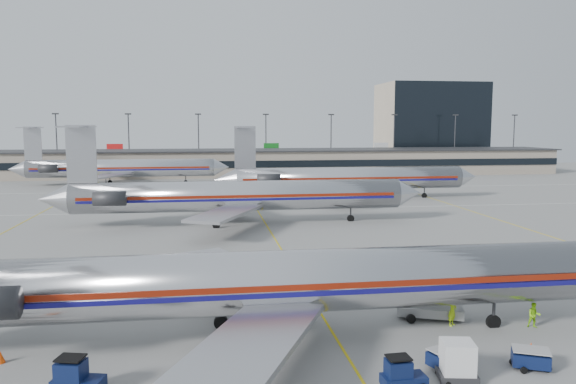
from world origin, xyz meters
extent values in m
plane|color=gray|center=(0.00, 0.00, 0.00)|extent=(260.00, 260.00, 0.00)
cube|color=silver|center=(0.00, 10.00, 0.01)|extent=(160.00, 0.15, 0.02)
cube|color=gray|center=(0.00, 98.00, 3.00)|extent=(160.00, 16.00, 6.00)
cube|color=black|center=(0.00, 89.90, 3.20)|extent=(160.00, 0.20, 1.60)
cube|color=#2D2D30|center=(0.00, 98.00, 6.10)|extent=(162.00, 17.00, 0.30)
cylinder|color=#38383D|center=(-45.00, 112.00, 7.50)|extent=(0.30, 0.30, 15.00)
cube|color=#2D2D30|center=(-45.00, 112.00, 15.10)|extent=(1.60, 0.40, 0.35)
cylinder|color=#38383D|center=(-27.00, 112.00, 7.50)|extent=(0.30, 0.30, 15.00)
cube|color=#2D2D30|center=(-27.00, 112.00, 15.10)|extent=(1.60, 0.40, 0.35)
cylinder|color=#38383D|center=(-9.00, 112.00, 7.50)|extent=(0.30, 0.30, 15.00)
cube|color=#2D2D30|center=(-9.00, 112.00, 15.10)|extent=(1.60, 0.40, 0.35)
cylinder|color=#38383D|center=(9.00, 112.00, 7.50)|extent=(0.30, 0.30, 15.00)
cube|color=#2D2D30|center=(9.00, 112.00, 15.10)|extent=(1.60, 0.40, 0.35)
cylinder|color=#38383D|center=(27.00, 112.00, 7.50)|extent=(0.30, 0.30, 15.00)
cube|color=#2D2D30|center=(27.00, 112.00, 15.10)|extent=(1.60, 0.40, 0.35)
cylinder|color=#38383D|center=(45.00, 112.00, 7.50)|extent=(0.30, 0.30, 15.00)
cube|color=#2D2D30|center=(45.00, 112.00, 15.10)|extent=(1.60, 0.40, 0.35)
cylinder|color=#38383D|center=(63.00, 112.00, 7.50)|extent=(0.30, 0.30, 15.00)
cube|color=#2D2D30|center=(63.00, 112.00, 15.10)|extent=(1.60, 0.40, 0.35)
cylinder|color=#38383D|center=(81.00, 112.00, 7.50)|extent=(0.30, 0.30, 15.00)
cube|color=#2D2D30|center=(81.00, 112.00, 15.10)|extent=(1.60, 0.40, 0.35)
cube|color=tan|center=(62.00, 128.00, 12.50)|extent=(30.00, 20.00, 25.00)
cylinder|color=silver|center=(-3.58, -9.08, 3.33)|extent=(38.09, 3.52, 3.52)
cube|color=maroon|center=(-3.58, -10.85, 3.48)|extent=(36.18, 0.05, 0.33)
cube|color=#120E62|center=(-3.58, -10.85, 3.09)|extent=(36.18, 0.05, 0.27)
cube|color=#AFAFB4|center=(-5.49, -2.41, 2.38)|extent=(8.86, 12.91, 0.30)
cube|color=#AFAFB4|center=(-5.49, -15.74, 2.38)|extent=(8.86, 12.91, 0.30)
cylinder|color=#2D2D30|center=(-17.86, -6.36, 3.62)|extent=(3.43, 1.62, 1.62)
cylinder|color=#2D2D30|center=(9.75, -9.08, 0.79)|extent=(0.19, 0.19, 1.57)
cylinder|color=#2D2D30|center=(-6.44, -11.36, 0.79)|extent=(0.19, 0.19, 1.57)
cylinder|color=#2D2D30|center=(-6.44, -6.79, 0.79)|extent=(0.19, 0.19, 1.57)
cylinder|color=black|center=(9.75, -9.08, 0.33)|extent=(0.86, 0.29, 0.86)
cylinder|color=silver|center=(-3.09, 28.90, 3.49)|extent=(39.93, 3.69, 3.69)
cone|color=silver|center=(18.47, 28.90, 3.49)|extent=(3.19, 3.69, 3.69)
cone|color=#AFAFB4|center=(-24.86, 28.90, 3.49)|extent=(3.59, 3.69, 3.69)
cube|color=maroon|center=(-3.09, 27.04, 3.64)|extent=(37.94, 0.05, 0.35)
cube|color=#120E62|center=(-3.09, 27.04, 3.24)|extent=(37.94, 0.05, 0.28)
cube|color=#AFAFB4|center=(-5.09, 35.88, 2.50)|extent=(9.29, 13.53, 0.32)
cube|color=#AFAFB4|center=(-5.09, 21.91, 2.50)|extent=(9.29, 13.53, 0.32)
cube|color=#AFAFB4|center=(-21.56, 28.90, 8.74)|extent=(3.39, 0.25, 6.79)
cube|color=#AFAFB4|center=(-21.86, 28.90, 11.93)|extent=(2.40, 10.48, 0.18)
cylinder|color=#2D2D30|center=(-18.07, 31.74, 3.79)|extent=(3.59, 1.70, 1.70)
cylinder|color=#2D2D30|center=(-18.07, 26.05, 3.79)|extent=(3.59, 1.70, 1.70)
cylinder|color=#2D2D30|center=(10.88, 28.90, 0.82)|extent=(0.20, 0.20, 1.65)
cylinder|color=#2D2D30|center=(-6.09, 26.50, 0.82)|extent=(0.20, 0.20, 1.65)
cylinder|color=#2D2D30|center=(-6.09, 31.29, 0.82)|extent=(0.20, 0.20, 1.65)
cylinder|color=black|center=(10.88, 28.90, 0.35)|extent=(0.90, 0.30, 0.90)
cylinder|color=silver|center=(16.31, 49.91, 3.46)|extent=(37.52, 3.65, 3.65)
cone|color=silver|center=(36.65, 49.91, 3.46)|extent=(3.16, 3.65, 3.65)
cone|color=#AFAFB4|center=(-4.23, 49.91, 3.46)|extent=(3.55, 3.65, 3.65)
cube|color=maroon|center=(16.31, 48.08, 3.60)|extent=(35.65, 0.05, 0.35)
cube|color=#120E62|center=(16.31, 48.08, 3.21)|extent=(35.65, 0.05, 0.28)
cube|color=#AFAFB4|center=(14.34, 56.83, 2.47)|extent=(9.18, 13.39, 0.32)
cube|color=#AFAFB4|center=(14.34, 43.00, 2.47)|extent=(9.18, 13.39, 0.32)
cube|color=#AFAFB4|center=(-0.97, 49.91, 8.64)|extent=(3.36, 0.25, 6.71)
cube|color=#AFAFB4|center=(-1.27, 49.91, 11.80)|extent=(2.37, 10.37, 0.18)
cylinder|color=#2D2D30|center=(2.49, 52.73, 3.75)|extent=(3.55, 1.68, 1.68)
cylinder|color=#2D2D30|center=(2.49, 47.10, 3.75)|extent=(3.55, 1.68, 1.68)
cylinder|color=#2D2D30|center=(29.15, 49.91, 0.81)|extent=(0.20, 0.20, 1.63)
cylinder|color=#2D2D30|center=(13.35, 47.54, 0.81)|extent=(0.20, 0.20, 1.63)
cylinder|color=#2D2D30|center=(13.35, 52.28, 0.81)|extent=(0.20, 0.20, 1.63)
cylinder|color=black|center=(29.15, 49.91, 0.35)|extent=(0.89, 0.30, 0.89)
cylinder|color=silver|center=(-24.13, 78.73, 3.43)|extent=(37.19, 3.62, 3.62)
cone|color=silver|center=(-3.97, 78.73, 3.43)|extent=(3.13, 3.62, 3.62)
cone|color=#AFAFB4|center=(-44.48, 78.73, 3.43)|extent=(3.52, 3.62, 3.62)
cube|color=maroon|center=(-24.13, 76.91, 3.57)|extent=(35.33, 0.05, 0.34)
cube|color=#120E62|center=(-24.13, 76.91, 3.18)|extent=(35.33, 0.05, 0.27)
cube|color=#AFAFB4|center=(-26.08, 85.58, 2.45)|extent=(9.10, 13.27, 0.31)
cube|color=#AFAFB4|center=(-26.08, 71.88, 2.45)|extent=(9.10, 13.27, 0.31)
cube|color=#AFAFB4|center=(-41.25, 78.73, 8.56)|extent=(3.33, 0.24, 6.65)
cube|color=#AFAFB4|center=(-41.55, 78.73, 11.69)|extent=(2.35, 10.28, 0.18)
cylinder|color=#2D2D30|center=(-37.83, 81.52, 3.72)|extent=(3.52, 1.66, 1.66)
cylinder|color=#2D2D30|center=(-37.83, 75.94, 3.72)|extent=(3.52, 1.66, 1.66)
cylinder|color=#2D2D30|center=(-11.41, 78.73, 0.81)|extent=(0.20, 0.20, 1.61)
cylinder|color=#2D2D30|center=(-27.06, 76.38, 0.81)|extent=(0.20, 0.20, 1.61)
cylinder|color=#2D2D30|center=(-27.06, 81.08, 0.81)|extent=(0.20, 0.20, 1.61)
cylinder|color=black|center=(-11.41, 78.73, 0.34)|extent=(0.88, 0.29, 0.88)
cube|color=#0A153C|center=(-12.99, -14.38, 0.55)|extent=(2.42, 1.61, 0.50)
cube|color=#0A153C|center=(-13.29, -14.38, 1.16)|extent=(1.42, 1.27, 0.91)
cube|color=black|center=(-13.29, -14.38, 1.76)|extent=(1.36, 1.21, 0.08)
cylinder|color=black|center=(-12.18, -13.88, 0.28)|extent=(0.56, 0.18, 0.56)
cube|color=#0A153C|center=(1.60, -16.09, 0.50)|extent=(2.06, 1.10, 0.46)
cube|color=#0A153C|center=(1.32, -16.09, 1.05)|extent=(1.14, 0.97, 0.82)
cube|color=black|center=(1.32, -16.09, 1.60)|extent=(1.09, 0.92, 0.07)
cylinder|color=black|center=(2.33, -15.63, 0.26)|extent=(0.51, 0.16, 0.51)
cylinder|color=black|center=(0.86, -15.63, 0.26)|extent=(0.51, 0.16, 0.51)
cube|color=#0A153C|center=(8.66, -14.75, 0.51)|extent=(2.10, 1.83, 0.65)
cube|color=#999999|center=(8.66, -14.75, 0.97)|extent=(2.10, 1.83, 0.06)
cylinder|color=black|center=(9.31, -14.24, 0.17)|extent=(0.33, 0.13, 0.33)
cylinder|color=black|center=(9.31, -15.26, 0.17)|extent=(0.33, 0.13, 0.33)
cylinder|color=black|center=(8.02, -14.24, 0.17)|extent=(0.33, 0.13, 0.33)
cylinder|color=black|center=(8.02, -15.26, 0.17)|extent=(0.33, 0.13, 0.33)
cube|color=#0A153C|center=(4.56, -14.16, 0.52)|extent=(2.12, 1.78, 0.66)
cube|color=#999999|center=(4.56, -14.16, 0.99)|extent=(2.12, 1.78, 0.06)
cylinder|color=black|center=(5.22, -13.64, 0.17)|extent=(0.34, 0.13, 0.34)
cylinder|color=black|center=(5.22, -14.68, 0.17)|extent=(0.34, 0.13, 0.34)
cylinder|color=black|center=(3.90, -13.64, 0.17)|extent=(0.34, 0.13, 0.34)
cylinder|color=black|center=(3.90, -14.68, 0.17)|extent=(0.34, 0.13, 0.34)
cube|color=#2D2D30|center=(4.48, -15.40, 0.25)|extent=(2.03, 1.79, 0.30)
cube|color=silver|center=(4.48, -15.40, 1.14)|extent=(1.72, 1.64, 1.48)
cylinder|color=black|center=(5.18, -14.81, 0.12)|extent=(0.24, 0.12, 0.24)
cylinder|color=black|center=(5.18, -15.99, 0.12)|extent=(0.24, 0.12, 0.24)
cylinder|color=black|center=(3.79, -14.81, 0.12)|extent=(0.24, 0.12, 0.24)
cylinder|color=black|center=(3.79, -15.99, 0.12)|extent=(0.24, 0.12, 0.24)
cube|color=#999999|center=(6.56, -7.10, 0.50)|extent=(4.28, 2.77, 0.56)
cube|color=#2D2D30|center=(7.23, -7.10, 1.79)|extent=(4.18, 2.37, 1.44)
cylinder|color=black|center=(8.01, -6.49, 0.28)|extent=(0.56, 0.18, 0.56)
cylinder|color=black|center=(8.01, -7.72, 0.28)|extent=(0.56, 0.18, 0.56)
cylinder|color=black|center=(5.10, -6.49, 0.28)|extent=(0.56, 0.18, 0.56)
cylinder|color=black|center=(5.10, -7.72, 0.28)|extent=(0.56, 0.18, 0.56)
imported|color=#B7EB16|center=(7.43, -8.43, 0.94)|extent=(0.81, 0.80, 1.88)
imported|color=#8CDD14|center=(12.11, -9.48, 0.76)|extent=(0.89, 0.79, 1.53)
cone|color=#FB4908|center=(9.87, -12.85, 0.27)|extent=(0.41, 0.41, 0.53)
cone|color=#FB4908|center=(-17.72, -10.20, 0.32)|extent=(0.61, 0.61, 0.64)
camera|label=1|loc=(-7.17, -39.44, 12.02)|focal=35.00mm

